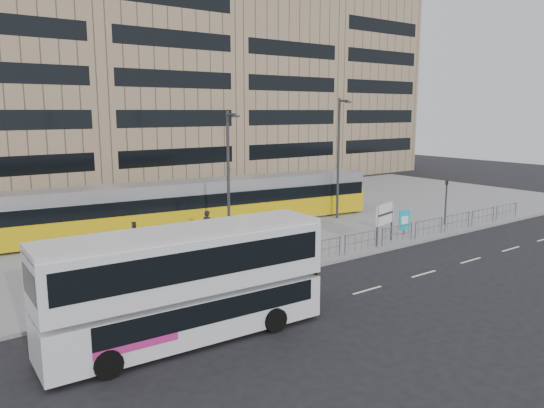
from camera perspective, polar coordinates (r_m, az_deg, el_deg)
ground at (r=28.45m, az=7.08°, el=-6.26°), size 120.00×120.00×0.00m
plaza at (r=37.74m, az=-5.60°, el=-2.05°), size 64.00×24.00×0.15m
kerb at (r=28.47m, az=7.02°, el=-6.09°), size 64.00×0.25×0.17m
building_row at (r=57.91m, az=-16.32°, el=14.56°), size 70.40×18.40×31.20m
pedestrian_barrier at (r=29.91m, az=9.24°, el=-3.56°), size 32.07×0.07×1.10m
road_markings at (r=26.60m, az=14.68°, el=-7.67°), size 62.00×0.12×0.01m
double_decker_bus at (r=18.66m, az=-9.13°, el=-8.17°), size 10.05×2.89×3.98m
tram at (r=35.56m, az=-8.72°, el=-0.10°), size 27.33×5.80×3.21m
station_sign at (r=32.02m, az=12.04°, el=-1.24°), size 2.03×0.60×2.39m
ad_panel at (r=34.66m, az=14.06°, el=-1.73°), size 0.82×0.23×1.56m
pedestrian at (r=32.02m, az=-6.95°, el=-2.37°), size 0.68×0.82×1.91m
traffic_light_west at (r=23.66m, az=-14.53°, el=-4.53°), size 0.18×0.21×3.10m
traffic_light_east at (r=38.28m, az=18.23°, el=0.78°), size 0.21×0.24×3.10m
lamp_post_west at (r=31.12m, az=-4.67°, el=3.47°), size 0.45×1.04×7.77m
lamp_post_east at (r=38.58m, az=7.21°, el=5.37°), size 0.45×1.04×8.67m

